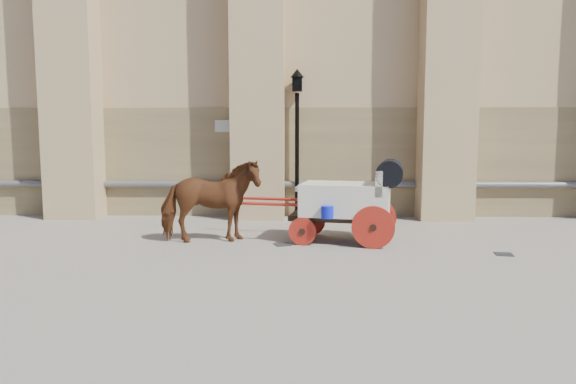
{
  "coord_description": "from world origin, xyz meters",
  "views": [
    {
      "loc": [
        0.13,
        -10.17,
        2.23
      ],
      "look_at": [
        -0.12,
        0.5,
        1.06
      ],
      "focal_mm": 32.0,
      "sensor_mm": 36.0,
      "label": 1
    }
  ],
  "objects": [
    {
      "name": "ground",
      "position": [
        0.0,
        0.0,
        0.0
      ],
      "size": [
        90.0,
        90.0,
        0.0
      ],
      "primitive_type": "plane",
      "color": "slate",
      "rests_on": "ground"
    },
    {
      "name": "horse",
      "position": [
        -1.75,
        0.41,
        0.87
      ],
      "size": [
        2.2,
        1.28,
        1.75
      ],
      "primitive_type": "imported",
      "rotation": [
        0.0,
        0.0,
        1.74
      ],
      "color": "brown",
      "rests_on": "ground"
    },
    {
      "name": "carriage",
      "position": [
        1.22,
        0.54,
        0.94
      ],
      "size": [
        4.12,
        1.83,
        1.75
      ],
      "rotation": [
        0.0,
        0.0,
        -0.2
      ],
      "color": "black",
      "rests_on": "ground"
    },
    {
      "name": "street_lamp",
      "position": [
        0.04,
        3.76,
        2.14
      ],
      "size": [
        0.38,
        0.38,
        4.01
      ],
      "color": "black",
      "rests_on": "ground"
    },
    {
      "name": "drain_grate_near",
      "position": [
        -0.23,
        0.19,
        0.01
      ],
      "size": [
        0.41,
        0.41,
        0.01
      ],
      "primitive_type": "cube",
      "rotation": [
        0.0,
        0.0,
        0.33
      ],
      "color": "black",
      "rests_on": "ground"
    },
    {
      "name": "drain_grate_far",
      "position": [
        3.99,
        -0.58,
        0.01
      ],
      "size": [
        0.37,
        0.37,
        0.01
      ],
      "primitive_type": "cube",
      "rotation": [
        0.0,
        0.0,
        -0.18
      ],
      "color": "black",
      "rests_on": "ground"
    }
  ]
}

